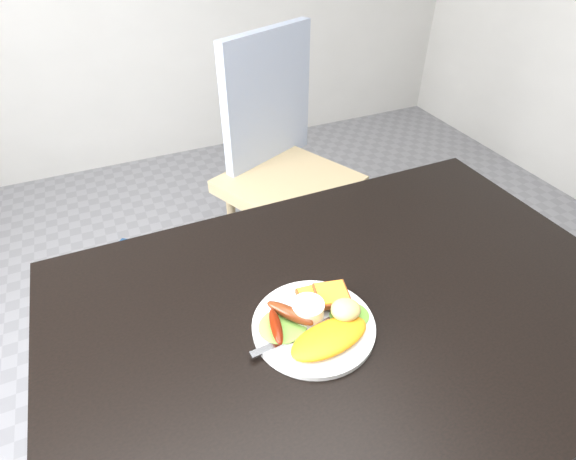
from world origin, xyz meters
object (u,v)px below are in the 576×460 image
(dining_chair, at_px, (289,184))
(person, at_px, (156,249))
(plate, at_px, (314,326))
(dining_table, at_px, (353,310))

(dining_chair, bearing_deg, person, -166.39)
(dining_chair, xyz_separation_m, plate, (-0.36, -0.93, 0.31))
(dining_table, height_order, plate, plate)
(dining_chair, height_order, plate, plate)
(dining_table, relative_size, dining_chair, 2.59)
(dining_table, bearing_deg, plate, -167.64)
(person, bearing_deg, plate, 96.93)
(dining_table, relative_size, person, 0.91)
(dining_table, xyz_separation_m, person, (-0.33, 0.45, -0.07))
(dining_chair, bearing_deg, dining_table, -130.23)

